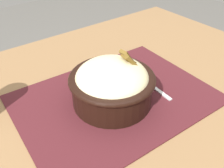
% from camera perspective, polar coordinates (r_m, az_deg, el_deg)
% --- Properties ---
extents(table, '(1.17, 0.76, 0.71)m').
position_cam_1_polar(table, '(0.64, -2.84, -7.77)').
color(table, olive).
rests_on(table, ground_plane).
extents(placemat, '(0.47, 0.35, 0.00)m').
position_cam_1_polar(placemat, '(0.59, 0.80, -3.26)').
color(placemat, '#47191E').
rests_on(placemat, table).
extents(bowl, '(0.23, 0.23, 0.12)m').
position_cam_1_polar(bowl, '(0.55, 0.01, 0.16)').
color(bowl, black).
rests_on(bowl, placemat).
extents(fork, '(0.02, 0.13, 0.00)m').
position_cam_1_polar(fork, '(0.64, 9.11, -0.36)').
color(fork, silver).
rests_on(fork, placemat).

